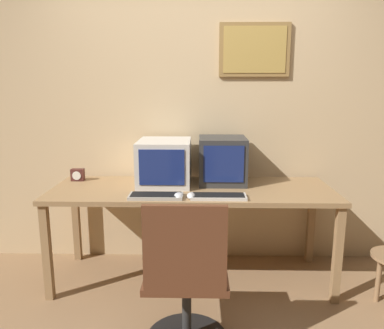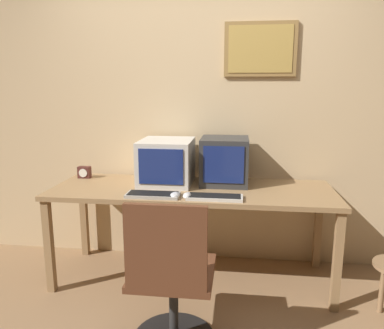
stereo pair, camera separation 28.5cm
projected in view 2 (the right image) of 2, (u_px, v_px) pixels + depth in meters
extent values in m
cube|color=#D1B284|center=(198.00, 114.00, 3.22)|extent=(8.00, 0.05, 2.60)
cube|color=olive|center=(260.00, 49.00, 3.01)|extent=(0.58, 0.02, 0.43)
cube|color=#B79347|center=(260.00, 49.00, 3.00)|extent=(0.51, 0.01, 0.37)
cube|color=#99754C|center=(192.00, 190.00, 2.90)|extent=(2.17, 0.74, 0.04)
cube|color=#99754C|center=(49.00, 246.00, 2.79)|extent=(0.06, 0.06, 0.72)
cube|color=#99754C|center=(337.00, 262.00, 2.54)|extent=(0.06, 0.06, 0.72)
cube|color=#99754C|center=(84.00, 217.00, 3.42)|extent=(0.06, 0.06, 0.72)
cube|color=#99754C|center=(318.00, 227.00, 3.16)|extent=(0.06, 0.06, 0.72)
cube|color=beige|center=(167.00, 162.00, 3.01)|extent=(0.41, 0.47, 0.35)
cube|color=navy|center=(161.00, 167.00, 2.78)|extent=(0.34, 0.01, 0.27)
cube|color=#333333|center=(224.00, 161.00, 3.00)|extent=(0.37, 0.38, 0.37)
cube|color=navy|center=(223.00, 165.00, 2.81)|extent=(0.31, 0.01, 0.28)
cube|color=#A8A399|center=(153.00, 195.00, 2.67)|extent=(0.38, 0.16, 0.02)
cube|color=black|center=(153.00, 193.00, 2.67)|extent=(0.35, 0.13, 0.00)
cube|color=beige|center=(214.00, 197.00, 2.61)|extent=(0.39, 0.15, 0.02)
cube|color=black|center=(214.00, 196.00, 2.61)|extent=(0.36, 0.12, 0.00)
ellipsoid|color=silver|center=(187.00, 196.00, 2.62)|extent=(0.06, 0.11, 0.04)
ellipsoid|color=silver|center=(175.00, 195.00, 2.63)|extent=(0.07, 0.12, 0.04)
cube|color=#4C231E|center=(84.00, 172.00, 3.21)|extent=(0.10, 0.06, 0.10)
cylinder|color=white|center=(83.00, 173.00, 3.17)|extent=(0.07, 0.00, 0.07)
cylinder|color=#282828|center=(174.00, 306.00, 2.25)|extent=(0.06, 0.06, 0.41)
cube|color=brown|center=(173.00, 272.00, 2.21)|extent=(0.48, 0.48, 0.04)
cube|color=brown|center=(166.00, 248.00, 1.94)|extent=(0.44, 0.04, 0.47)
cylinder|color=#8E6B47|center=(382.00, 286.00, 2.55)|extent=(0.04, 0.04, 0.38)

